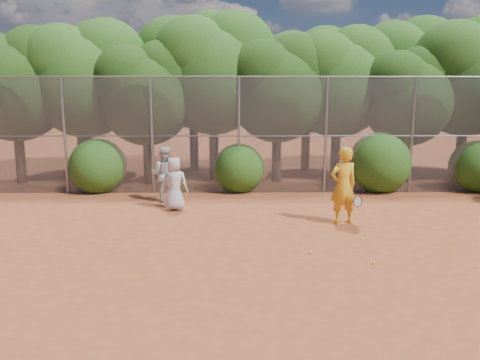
{
  "coord_description": "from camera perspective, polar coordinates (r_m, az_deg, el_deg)",
  "views": [
    {
      "loc": [
        -1.13,
        -10.11,
        3.43
      ],
      "look_at": [
        -1.0,
        2.5,
        1.1
      ],
      "focal_mm": 35.0,
      "sensor_mm": 36.0,
      "label": 1
    }
  ],
  "objects": [
    {
      "name": "player_teen",
      "position": [
        14.02,
        -8.0,
        -0.39
      ],
      "size": [
        0.82,
        0.57,
        1.64
      ],
      "rotation": [
        0.0,
        0.0,
        3.08
      ],
      "color": "silver",
      "rests_on": "ground"
    },
    {
      "name": "player_white",
      "position": [
        15.19,
        -9.21,
        0.71
      ],
      "size": [
        0.95,
        0.83,
        1.78
      ],
      "rotation": [
        0.0,
        0.0,
        3.0
      ],
      "color": "silver",
      "rests_on": "ground"
    },
    {
      "name": "tree_6",
      "position": [
        19.34,
        19.94,
        9.97
      ],
      "size": [
        3.86,
        3.36,
        5.29
      ],
      "color": "black",
      "rests_on": "ground"
    },
    {
      "name": "bush_1",
      "position": [
        16.61,
        -0.13,
        1.71
      ],
      "size": [
        1.8,
        1.8,
        1.8
      ],
      "primitive_type": "sphere",
      "color": "#214B12",
      "rests_on": "ground"
    },
    {
      "name": "tree_3",
      "position": [
        19.0,
        -3.1,
        13.37
      ],
      "size": [
        4.89,
        4.26,
        6.7
      ],
      "color": "black",
      "rests_on": "ground"
    },
    {
      "name": "bush_2",
      "position": [
        17.35,
        16.63,
        2.31
      ],
      "size": [
        2.2,
        2.2,
        2.2
      ],
      "primitive_type": "sphere",
      "color": "#214B12",
      "rests_on": "ground"
    },
    {
      "name": "bush_0",
      "position": [
        17.29,
        -16.95,
        1.93
      ],
      "size": [
        2.0,
        2.0,
        2.0
      ],
      "primitive_type": "sphere",
      "color": "#214B12",
      "rests_on": "ground"
    },
    {
      "name": "tree_7",
      "position": [
        20.9,
        26.09,
        11.76
      ],
      "size": [
        4.77,
        4.14,
        6.53
      ],
      "color": "black",
      "rests_on": "ground"
    },
    {
      "name": "tree_12",
      "position": [
        22.73,
        19.7,
        12.6
      ],
      "size": [
        5.02,
        4.37,
        6.88
      ],
      "color": "black",
      "rests_on": "ground"
    },
    {
      "name": "bush_3",
      "position": [
        18.71,
        26.9,
        1.71
      ],
      "size": [
        1.9,
        1.9,
        1.9
      ],
      "primitive_type": "sphere",
      "color": "#214B12",
      "rests_on": "ground"
    },
    {
      "name": "tree_2",
      "position": [
        18.25,
        -11.26,
        10.75
      ],
      "size": [
        3.99,
        3.47,
        5.47
      ],
      "color": "black",
      "rests_on": "ground"
    },
    {
      "name": "ground",
      "position": [
        10.74,
        5.53,
        -8.21
      ],
      "size": [
        80.0,
        80.0,
        0.0
      ],
      "primitive_type": "plane",
      "color": "#944121",
      "rests_on": "ground"
    },
    {
      "name": "tree_1",
      "position": [
        19.55,
        -18.29,
        12.1
      ],
      "size": [
        4.64,
        4.03,
        6.35
      ],
      "color": "black",
      "rests_on": "ground"
    },
    {
      "name": "ball_4",
      "position": [
        10.41,
        8.61,
        -8.7
      ],
      "size": [
        0.07,
        0.07,
        0.07
      ],
      "primitive_type": "sphere",
      "color": "yellow",
      "rests_on": "ground"
    },
    {
      "name": "ball_0",
      "position": [
        11.58,
        14.61,
        -6.93
      ],
      "size": [
        0.07,
        0.07,
        0.07
      ],
      "primitive_type": "sphere",
      "color": "yellow",
      "rests_on": "ground"
    },
    {
      "name": "ball_5",
      "position": [
        15.04,
        21.75,
        -3.34
      ],
      "size": [
        0.07,
        0.07,
        0.07
      ],
      "primitive_type": "sphere",
      "color": "yellow",
      "rests_on": "ground"
    },
    {
      "name": "tree_5",
      "position": [
        19.62,
        12.01,
        12.05
      ],
      "size": [
        4.51,
        3.92,
        6.17
      ],
      "color": "black",
      "rests_on": "ground"
    },
    {
      "name": "tree_4",
      "position": [
        18.43,
        4.75,
        11.45
      ],
      "size": [
        4.19,
        3.64,
        5.73
      ],
      "color": "black",
      "rests_on": "ground"
    },
    {
      "name": "tree_0",
      "position": [
        19.97,
        -25.68,
        10.9
      ],
      "size": [
        4.38,
        3.81,
        6.0
      ],
      "color": "black",
      "rests_on": "ground"
    },
    {
      "name": "ball_1",
      "position": [
        12.79,
        12.33,
        -5.18
      ],
      "size": [
        0.07,
        0.07,
        0.07
      ],
      "primitive_type": "sphere",
      "color": "yellow",
      "rests_on": "ground"
    },
    {
      "name": "player_yellow",
      "position": [
        12.67,
        12.48,
        -0.69
      ],
      "size": [
        0.92,
        0.68,
        2.07
      ],
      "rotation": [
        0.0,
        0.0,
        3.41
      ],
      "color": "gold",
      "rests_on": "ground"
    },
    {
      "name": "ball_2",
      "position": [
        10.05,
        15.96,
        -9.71
      ],
      "size": [
        0.07,
        0.07,
        0.07
      ],
      "primitive_type": "sphere",
      "color": "yellow",
      "rests_on": "ground"
    },
    {
      "name": "tree_11",
      "position": [
        21.01,
        8.34,
        12.36
      ],
      "size": [
        4.64,
        4.03,
        6.35
      ],
      "color": "black",
      "rests_on": "ground"
    },
    {
      "name": "tree_10",
      "position": [
        21.27,
        -5.61,
        13.65
      ],
      "size": [
        5.15,
        4.48,
        7.06
      ],
      "color": "black",
      "rests_on": "ground"
    },
    {
      "name": "fence_back",
      "position": [
        16.2,
        3.01,
        5.58
      ],
      "size": [
        20.05,
        0.09,
        4.03
      ],
      "color": "gray",
      "rests_on": "ground"
    },
    {
      "name": "tree_9",
      "position": [
        22.05,
        -19.01,
        12.27
      ],
      "size": [
        4.83,
        4.2,
        6.62
      ],
      "color": "black",
      "rests_on": "ground"
    }
  ]
}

